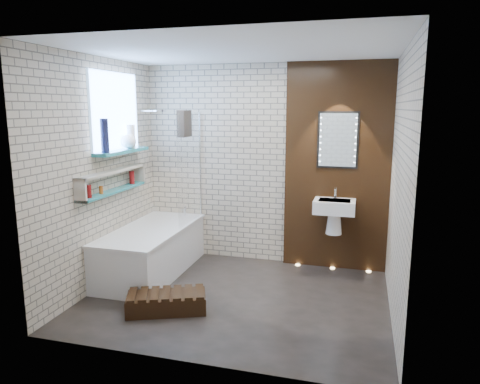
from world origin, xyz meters
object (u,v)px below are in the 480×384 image
(bathtub, at_px, (152,250))
(walnut_step, at_px, (167,303))
(washbasin, at_px, (334,211))
(led_mirror, at_px, (338,140))
(bath_screen, at_px, (190,168))

(bathtub, distance_m, walnut_step, 1.15)
(washbasin, relative_size, led_mirror, 0.83)
(washbasin, bearing_deg, bathtub, -163.99)
(bath_screen, distance_m, walnut_step, 1.84)
(washbasin, xyz_separation_m, walnut_step, (-1.55, -1.57, -0.70))
(bathtub, bearing_deg, walnut_step, -56.43)
(washbasin, height_order, led_mirror, led_mirror)
(washbasin, xyz_separation_m, led_mirror, (0.00, 0.16, 0.86))
(led_mirror, bearing_deg, bath_screen, -169.34)
(bathtub, distance_m, washbasin, 2.32)
(bath_screen, xyz_separation_m, walnut_step, (0.27, -1.38, -1.19))
(bathtub, relative_size, bath_screen, 1.24)
(bath_screen, bearing_deg, bathtub, -128.90)
(led_mirror, height_order, walnut_step, led_mirror)
(bathtub, height_order, led_mirror, led_mirror)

